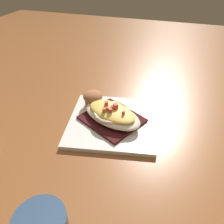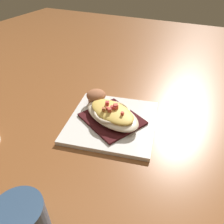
% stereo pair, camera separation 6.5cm
% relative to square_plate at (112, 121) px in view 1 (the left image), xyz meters
% --- Properties ---
extents(ground_plane, '(2.60, 2.60, 0.00)m').
position_rel_square_plate_xyz_m(ground_plane, '(0.00, 0.00, -0.01)').
color(ground_plane, brown).
extents(square_plate, '(0.31, 0.31, 0.01)m').
position_rel_square_plate_xyz_m(square_plate, '(0.00, 0.00, 0.00)').
color(square_plate, white).
rests_on(square_plate, ground_plane).
extents(folded_napkin, '(0.21, 0.22, 0.01)m').
position_rel_square_plate_xyz_m(folded_napkin, '(0.00, 0.00, 0.01)').
color(folded_napkin, '#3E1215').
rests_on(folded_napkin, square_plate).
extents(gratin_dish, '(0.17, 0.22, 0.05)m').
position_rel_square_plate_xyz_m(gratin_dish, '(-0.00, 0.00, 0.03)').
color(gratin_dish, beige).
rests_on(gratin_dish, folded_napkin).
extents(muffin, '(0.06, 0.06, 0.05)m').
position_rel_square_plate_xyz_m(muffin, '(0.06, 0.08, 0.03)').
color(muffin, '#A05F3B').
rests_on(muffin, square_plate).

